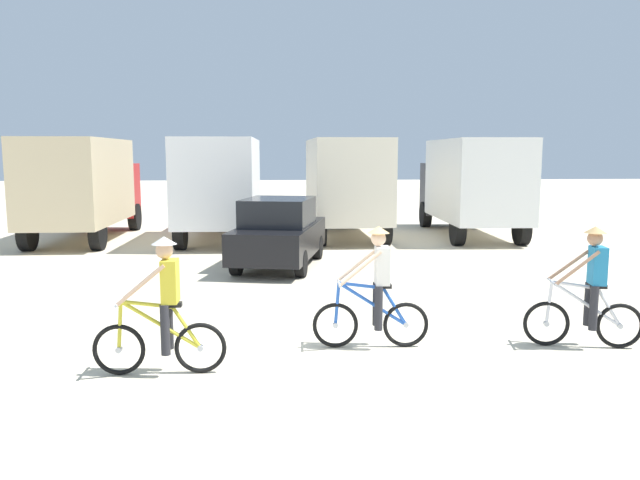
{
  "coord_description": "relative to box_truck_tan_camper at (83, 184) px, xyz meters",
  "views": [
    {
      "loc": [
        -0.72,
        -8.61,
        2.86
      ],
      "look_at": [
        0.28,
        4.04,
        1.1
      ],
      "focal_mm": 34.86,
      "sensor_mm": 36.0,
      "label": 1
    }
  ],
  "objects": [
    {
      "name": "sedan_parked",
      "position": [
        6.39,
        -5.45,
        -0.99
      ],
      "size": [
        2.65,
        4.49,
        1.76
      ],
      "color": "black",
      "rests_on": "ground"
    },
    {
      "name": "box_truck_white_box",
      "position": [
        13.15,
        0.04,
        0.0
      ],
      "size": [
        2.66,
        6.84,
        3.35
      ],
      "color": "white",
      "rests_on": "ground"
    },
    {
      "name": "box_truck_avon_van",
      "position": [
        4.54,
        -0.15,
        0.0
      ],
      "size": [
        2.55,
        6.81,
        3.35
      ],
      "color": "white",
      "rests_on": "ground"
    },
    {
      "name": "ground_plane",
      "position": [
        6.9,
        -12.52,
        -1.87
      ],
      "size": [
        120.0,
        120.0,
        0.0
      ],
      "primitive_type": "plane",
      "color": "beige"
    },
    {
      "name": "cyclist_near_camera",
      "position": [
        10.85,
        -12.51,
        -1.03
      ],
      "size": [
        1.71,
        0.56,
        1.82
      ],
      "color": "black",
      "rests_on": "ground"
    },
    {
      "name": "box_truck_cream_rv",
      "position": [
        8.73,
        0.34,
        0.0
      ],
      "size": [
        2.43,
        6.76,
        3.35
      ],
      "color": "beige",
      "rests_on": "ground"
    },
    {
      "name": "cyclist_orange_shirt",
      "position": [
        4.77,
        -13.17,
        -1.03
      ],
      "size": [
        1.73,
        0.52,
        1.82
      ],
      "color": "black",
      "rests_on": "ground"
    },
    {
      "name": "cyclist_cowboy_hat",
      "position": [
        7.7,
        -12.26,
        -1.03
      ],
      "size": [
        1.73,
        0.52,
        1.82
      ],
      "color": "black",
      "rests_on": "ground"
    },
    {
      "name": "box_truck_tan_camper",
      "position": [
        0.0,
        0.0,
        0.0
      ],
      "size": [
        2.43,
        6.76,
        3.35
      ],
      "color": "#CCB78E",
      "rests_on": "ground"
    }
  ]
}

